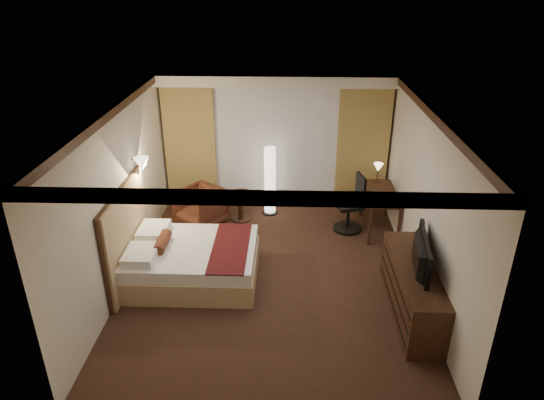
{
  "coord_description": "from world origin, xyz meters",
  "views": [
    {
      "loc": [
        0.24,
        -6.47,
        4.4
      ],
      "look_at": [
        0.0,
        0.4,
        1.15
      ],
      "focal_mm": 32.0,
      "sensor_mm": 36.0,
      "label": 1
    }
  ],
  "objects_px": {
    "side_table": "(241,207)",
    "television": "(416,247)",
    "bed": "(194,262)",
    "armchair": "(201,205)",
    "office_chair": "(349,203)",
    "desk": "(379,211)",
    "floor_lamp": "(270,181)",
    "dresser": "(412,290)"
  },
  "relations": [
    {
      "from": "television",
      "to": "floor_lamp",
      "type": "bearing_deg",
      "value": 42.05
    },
    {
      "from": "floor_lamp",
      "to": "side_table",
      "type": "bearing_deg",
      "value": -150.96
    },
    {
      "from": "floor_lamp",
      "to": "office_chair",
      "type": "height_order",
      "value": "floor_lamp"
    },
    {
      "from": "armchair",
      "to": "dresser",
      "type": "relative_size",
      "value": 0.4
    },
    {
      "from": "side_table",
      "to": "television",
      "type": "relative_size",
      "value": 0.51
    },
    {
      "from": "side_table",
      "to": "office_chair",
      "type": "distance_m",
      "value": 2.08
    },
    {
      "from": "floor_lamp",
      "to": "office_chair",
      "type": "distance_m",
      "value": 1.62
    },
    {
      "from": "armchair",
      "to": "desk",
      "type": "relative_size",
      "value": 0.62
    },
    {
      "from": "dresser",
      "to": "television",
      "type": "bearing_deg",
      "value": 180.0
    },
    {
      "from": "side_table",
      "to": "desk",
      "type": "bearing_deg",
      "value": -6.15
    },
    {
      "from": "side_table",
      "to": "television",
      "type": "bearing_deg",
      "value": -46.32
    },
    {
      "from": "bed",
      "to": "side_table",
      "type": "bearing_deg",
      "value": 74.67
    },
    {
      "from": "desk",
      "to": "office_chair",
      "type": "xyz_separation_m",
      "value": [
        -0.58,
        -0.05,
        0.17
      ]
    },
    {
      "from": "desk",
      "to": "dresser",
      "type": "xyz_separation_m",
      "value": [
        0.05,
        -2.47,
        0.01
      ]
    },
    {
      "from": "armchair",
      "to": "floor_lamp",
      "type": "bearing_deg",
      "value": 59.48
    },
    {
      "from": "side_table",
      "to": "desk",
      "type": "distance_m",
      "value": 2.63
    },
    {
      "from": "bed",
      "to": "dresser",
      "type": "xyz_separation_m",
      "value": [
        3.21,
        -0.74,
        0.1
      ]
    },
    {
      "from": "dresser",
      "to": "television",
      "type": "xyz_separation_m",
      "value": [
        -0.03,
        0.0,
        0.7
      ]
    },
    {
      "from": "bed",
      "to": "armchair",
      "type": "bearing_deg",
      "value": 95.97
    },
    {
      "from": "side_table",
      "to": "bed",
      "type": "bearing_deg",
      "value": -105.33
    },
    {
      "from": "television",
      "to": "office_chair",
      "type": "bearing_deg",
      "value": 21.77
    },
    {
      "from": "armchair",
      "to": "office_chair",
      "type": "xyz_separation_m",
      "value": [
        2.77,
        -0.13,
        0.15
      ]
    },
    {
      "from": "side_table",
      "to": "floor_lamp",
      "type": "distance_m",
      "value": 0.76
    },
    {
      "from": "bed",
      "to": "side_table",
      "type": "relative_size",
      "value": 3.53
    },
    {
      "from": "armchair",
      "to": "floor_lamp",
      "type": "xyz_separation_m",
      "value": [
        1.29,
        0.51,
        0.31
      ]
    },
    {
      "from": "armchair",
      "to": "office_chair",
      "type": "relative_size",
      "value": 0.72
    },
    {
      "from": "desk",
      "to": "television",
      "type": "distance_m",
      "value": 2.57
    },
    {
      "from": "bed",
      "to": "armchair",
      "type": "relative_size",
      "value": 2.49
    },
    {
      "from": "desk",
      "to": "side_table",
      "type": "bearing_deg",
      "value": 173.85
    },
    {
      "from": "side_table",
      "to": "dresser",
      "type": "relative_size",
      "value": 0.28
    },
    {
      "from": "bed",
      "to": "television",
      "type": "xyz_separation_m",
      "value": [
        3.18,
        -0.74,
        0.79
      ]
    },
    {
      "from": "bed",
      "to": "dresser",
      "type": "distance_m",
      "value": 3.3
    },
    {
      "from": "side_table",
      "to": "dresser",
      "type": "bearing_deg",
      "value": -45.99
    },
    {
      "from": "dresser",
      "to": "television",
      "type": "height_order",
      "value": "television"
    },
    {
      "from": "side_table",
      "to": "dresser",
      "type": "distance_m",
      "value": 3.83
    },
    {
      "from": "side_table",
      "to": "desk",
      "type": "height_order",
      "value": "desk"
    },
    {
      "from": "armchair",
      "to": "office_chair",
      "type": "bearing_deg",
      "value": 35.31
    },
    {
      "from": "bed",
      "to": "dresser",
      "type": "relative_size",
      "value": 1.0
    },
    {
      "from": "floor_lamp",
      "to": "television",
      "type": "xyz_separation_m",
      "value": [
        2.07,
        -3.06,
        0.38
      ]
    },
    {
      "from": "armchair",
      "to": "dresser",
      "type": "distance_m",
      "value": 4.25
    },
    {
      "from": "desk",
      "to": "dresser",
      "type": "height_order",
      "value": "dresser"
    },
    {
      "from": "armchair",
      "to": "television",
      "type": "relative_size",
      "value": 0.72
    }
  ]
}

